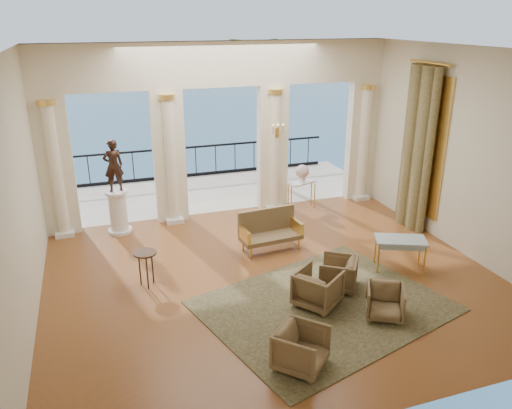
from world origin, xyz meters
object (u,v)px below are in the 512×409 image
object	(u,v)px
armchair_b	(385,300)
side_table	(145,257)
settee	(269,230)
game_table	(401,242)
statue	(113,166)
pedestal	(118,213)
console_table	(302,186)
armchair_d	(318,287)
armchair_c	(338,272)
armchair_a	(301,347)

from	to	relation	value
armchair_b	side_table	size ratio (longest dim) A/B	0.90
settee	game_table	distance (m)	2.92
armchair_b	statue	world-z (taller)	statue
statue	side_table	distance (m)	3.11
pedestal	console_table	world-z (taller)	pedestal
armchair_d	statue	world-z (taller)	statue
console_table	armchair_b	bearing A→B (deg)	-117.38
armchair_d	settee	size ratio (longest dim) A/B	0.53
armchair_d	console_table	world-z (taller)	armchair_d
game_table	pedestal	xyz separation A→B (m)	(-5.47, 3.90, -0.11)
armchair_c	armchair_d	size ratio (longest dim) A/B	0.92
armchair_c	settee	size ratio (longest dim) A/B	0.49
pedestal	console_table	size ratio (longest dim) A/B	1.28
armchair_c	settee	world-z (taller)	settee
console_table	settee	bearing A→B (deg)	-148.30
pedestal	armchair_d	bearing A→B (deg)	-55.03
armchair_a	pedestal	xyz separation A→B (m)	(-2.24, 6.16, 0.15)
settee	console_table	size ratio (longest dim) A/B	1.70
armchair_c	pedestal	bearing A→B (deg)	-103.17
console_table	side_table	bearing A→B (deg)	-166.51
armchair_c	armchair_d	distance (m)	0.78
armchair_b	pedestal	world-z (taller)	pedestal
statue	armchair_a	bearing A→B (deg)	99.28
game_table	side_table	size ratio (longest dim) A/B	1.60
armchair_d	console_table	size ratio (longest dim) A/B	0.91
pedestal	armchair_c	bearing A→B (deg)	-47.18
armchair_d	statue	xyz separation A→B (m)	(-3.24, 4.63, 1.34)
console_table	pedestal	bearing A→B (deg)	161.95
settee	side_table	distance (m)	3.02
armchair_c	armchair_a	bearing A→B (deg)	-5.94
armchair_d	game_table	bearing A→B (deg)	-108.40
pedestal	console_table	bearing A→B (deg)	1.39
console_table	side_table	size ratio (longest dim) A/B	1.16
armchair_a	console_table	world-z (taller)	console_table
side_table	pedestal	bearing A→B (deg)	96.32
armchair_d	game_table	xyz separation A→B (m)	(2.23, 0.73, 0.25)
armchair_c	pedestal	size ratio (longest dim) A/B	0.65
settee	statue	world-z (taller)	statue
armchair_c	side_table	bearing A→B (deg)	-76.05
armchair_b	game_table	xyz separation A→B (m)	(1.27, 1.46, 0.30)
armchair_b	pedestal	xyz separation A→B (m)	(-4.20, 5.37, 0.19)
settee	side_table	size ratio (longest dim) A/B	1.97
game_table	pedestal	bearing A→B (deg)	168.30
armchair_c	console_table	bearing A→B (deg)	-160.13
settee	pedestal	bearing A→B (deg)	142.61
game_table	pedestal	distance (m)	6.72
settee	game_table	size ratio (longest dim) A/B	1.23
armchair_b	armchair_c	world-z (taller)	armchair_c
game_table	armchair_b	bearing A→B (deg)	-107.08
armchair_a	armchair_c	distance (m)	2.56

